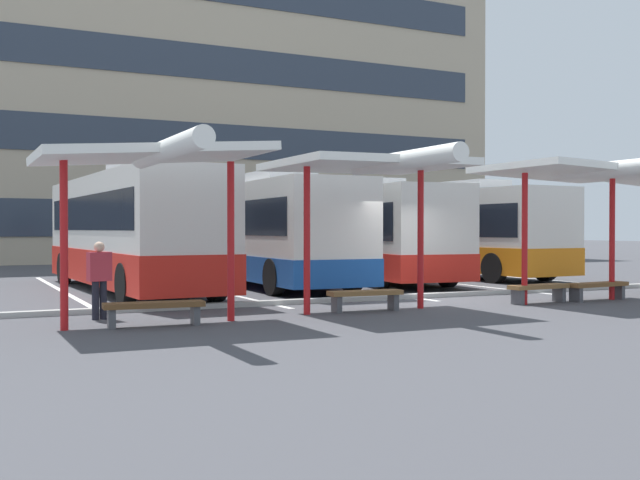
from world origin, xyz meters
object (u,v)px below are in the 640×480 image
at_px(coach_bus_3, 452,234).
at_px(waiting_shelter_2, 579,174).
at_px(coach_bus_0, 129,233).
at_px(bench_3, 597,287).
at_px(bench_2, 539,289).
at_px(waiting_shelter_1, 372,167).
at_px(bench_1, 365,296).
at_px(coach_bus_1, 265,234).
at_px(waiting_shelter_0, 155,158).
at_px(bench_0, 154,308).
at_px(coach_bus_2, 353,235).
at_px(waiting_passenger_0, 99,275).

height_order(coach_bus_3, waiting_shelter_2, coach_bus_3).
height_order(coach_bus_0, bench_3, coach_bus_0).
bearing_deg(bench_2, waiting_shelter_1, 180.00).
bearing_deg(waiting_shelter_1, bench_1, 90.00).
height_order(bench_1, bench_3, same).
bearing_deg(coach_bus_1, waiting_shelter_1, -96.40).
xyz_separation_m(waiting_shelter_0, bench_3, (11.15, 0.20, -2.74)).
height_order(coach_bus_1, bench_0, coach_bus_1).
bearing_deg(waiting_shelter_0, bench_2, 1.93).
distance_m(bench_0, bench_2, 9.35).
height_order(bench_0, waiting_shelter_2, waiting_shelter_2).
distance_m(coach_bus_2, bench_1, 10.77).
bearing_deg(coach_bus_1, bench_1, -96.64).
bearing_deg(waiting_shelter_1, bench_3, -0.99).
xyz_separation_m(coach_bus_0, waiting_passenger_0, (-1.97, -6.47, -0.79)).
distance_m(coach_bus_1, waiting_shelter_2, 10.03).
bearing_deg(coach_bus_2, waiting_shelter_0, -133.55).
bearing_deg(waiting_shelter_1, coach_bus_3, 46.48).
bearing_deg(coach_bus_0, bench_0, -98.94).
distance_m(waiting_shelter_1, bench_2, 5.37).
height_order(coach_bus_3, bench_0, coach_bus_3).
bearing_deg(bench_0, coach_bus_3, 35.22).
bearing_deg(waiting_shelter_2, bench_2, 157.77).
xyz_separation_m(coach_bus_1, bench_0, (-5.69, -8.68, -1.29)).
relative_size(coach_bus_2, waiting_shelter_0, 2.79).
bearing_deg(coach_bus_3, bench_3, -104.83).
xyz_separation_m(coach_bus_1, waiting_shelter_1, (-0.95, -8.44, 1.47)).
xyz_separation_m(coach_bus_2, bench_3, (1.51, -9.93, -1.24)).
xyz_separation_m(bench_2, waiting_passenger_0, (-10.05, 1.29, 0.54)).
height_order(coach_bus_1, waiting_shelter_1, coach_bus_1).
relative_size(coach_bus_1, bench_3, 5.86).
bearing_deg(coach_bus_2, coach_bus_1, -160.75).
xyz_separation_m(coach_bus_0, bench_1, (3.48, -7.46, -1.32)).
xyz_separation_m(coach_bus_3, waiting_shelter_0, (-13.66, -9.71, 1.47)).
distance_m(bench_1, waiting_shelter_2, 6.20).
height_order(waiting_shelter_2, bench_2, waiting_shelter_2).
xyz_separation_m(coach_bus_1, waiting_shelter_0, (-5.69, -8.75, 1.45)).
relative_size(waiting_shelter_0, waiting_shelter_1, 0.91).
height_order(coach_bus_2, bench_2, coach_bus_2).
relative_size(waiting_shelter_2, waiting_passenger_0, 3.25).
relative_size(coach_bus_0, coach_bus_3, 1.07).
height_order(bench_0, bench_2, same).
relative_size(bench_1, waiting_passenger_0, 1.10).
xyz_separation_m(coach_bus_1, bench_2, (3.66, -8.44, -1.29)).
bearing_deg(waiting_shelter_2, waiting_shelter_0, 179.70).
bearing_deg(coach_bus_1, bench_0, -123.21).
bearing_deg(waiting_shelter_1, bench_2, -0.00).
height_order(waiting_shelter_0, waiting_shelter_2, waiting_shelter_0).
distance_m(bench_0, bench_3, 11.15).
bearing_deg(waiting_passenger_0, coach_bus_0, 73.10).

